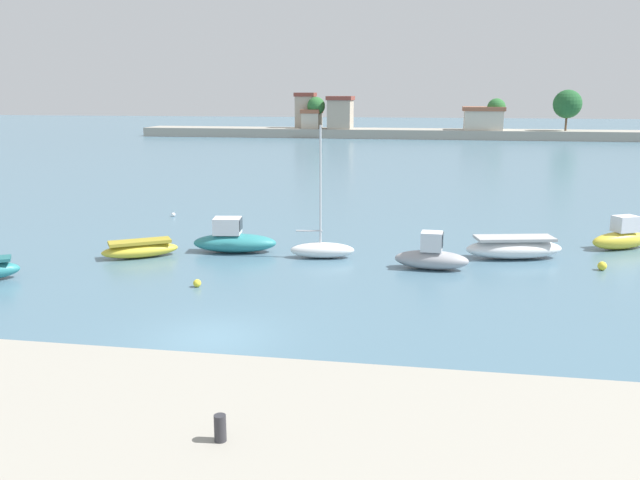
{
  "coord_description": "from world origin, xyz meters",
  "views": [
    {
      "loc": [
        7.26,
        -20.57,
        8.19
      ],
      "look_at": [
        1.37,
        13.6,
        0.5
      ],
      "focal_mm": 37.66,
      "sensor_mm": 36.0,
      "label": 1
    }
  ],
  "objects_px": {
    "mooring_buoy_0": "(197,283)",
    "mooring_buoy_4": "(602,266)",
    "moored_boat_3": "(322,249)",
    "moored_boat_6": "(622,237)",
    "mooring_bollard": "(220,428)",
    "moored_boat_5": "(514,248)",
    "moored_boat_1": "(140,249)",
    "moored_boat_2": "(234,240)",
    "moored_boat_4": "(432,256)",
    "mooring_buoy_3": "(173,215)"
  },
  "relations": [
    {
      "from": "moored_boat_1",
      "to": "mooring_buoy_3",
      "type": "height_order",
      "value": "moored_boat_1"
    },
    {
      "from": "moored_boat_2",
      "to": "mooring_buoy_0",
      "type": "xyz_separation_m",
      "value": [
        0.33,
        -6.46,
        -0.47
      ]
    },
    {
      "from": "moored_boat_2",
      "to": "mooring_buoy_0",
      "type": "relative_size",
      "value": 13.27
    },
    {
      "from": "moored_boat_5",
      "to": "mooring_buoy_0",
      "type": "bearing_deg",
      "value": -164.03
    },
    {
      "from": "moored_boat_2",
      "to": "moored_boat_6",
      "type": "bearing_deg",
      "value": 3.29
    },
    {
      "from": "moored_boat_2",
      "to": "moored_boat_3",
      "type": "relative_size",
      "value": 0.68
    },
    {
      "from": "moored_boat_6",
      "to": "mooring_buoy_3",
      "type": "bearing_deg",
      "value": 142.19
    },
    {
      "from": "moored_boat_3",
      "to": "mooring_buoy_4",
      "type": "height_order",
      "value": "moored_boat_3"
    },
    {
      "from": "mooring_buoy_0",
      "to": "mooring_buoy_3",
      "type": "relative_size",
      "value": 1.25
    },
    {
      "from": "moored_boat_2",
      "to": "mooring_buoy_4",
      "type": "xyz_separation_m",
      "value": [
        18.08,
        -0.6,
        -0.43
      ]
    },
    {
      "from": "moored_boat_1",
      "to": "mooring_buoy_4",
      "type": "xyz_separation_m",
      "value": [
        22.4,
        1.3,
        -0.21
      ]
    },
    {
      "from": "mooring_buoy_4",
      "to": "moored_boat_6",
      "type": "bearing_deg",
      "value": 67.17
    },
    {
      "from": "moored_boat_5",
      "to": "mooring_buoy_3",
      "type": "relative_size",
      "value": 18.72
    },
    {
      "from": "moored_boat_6",
      "to": "moored_boat_4",
      "type": "bearing_deg",
      "value": -176.74
    },
    {
      "from": "moored_boat_4",
      "to": "mooring_buoy_3",
      "type": "distance_m",
      "value": 20.29
    },
    {
      "from": "moored_boat_1",
      "to": "mooring_buoy_4",
      "type": "bearing_deg",
      "value": -28.96
    },
    {
      "from": "moored_boat_1",
      "to": "mooring_buoy_0",
      "type": "xyz_separation_m",
      "value": [
        4.65,
        -4.56,
        -0.25
      ]
    },
    {
      "from": "mooring_bollard",
      "to": "mooring_buoy_4",
      "type": "bearing_deg",
      "value": 61.1
    },
    {
      "from": "mooring_bollard",
      "to": "moored_boat_6",
      "type": "xyz_separation_m",
      "value": [
        13.68,
        25.92,
        -1.37
      ]
    },
    {
      "from": "moored_boat_3",
      "to": "moored_boat_4",
      "type": "height_order",
      "value": "moored_boat_3"
    },
    {
      "from": "mooring_buoy_0",
      "to": "mooring_buoy_4",
      "type": "height_order",
      "value": "mooring_buoy_4"
    },
    {
      "from": "mooring_bollard",
      "to": "moored_boat_5",
      "type": "height_order",
      "value": "mooring_bollard"
    },
    {
      "from": "moored_boat_1",
      "to": "moored_boat_5",
      "type": "distance_m",
      "value": 18.79
    },
    {
      "from": "moored_boat_4",
      "to": "mooring_buoy_3",
      "type": "height_order",
      "value": "moored_boat_4"
    },
    {
      "from": "moored_boat_5",
      "to": "moored_boat_2",
      "type": "bearing_deg",
      "value": 171.84
    },
    {
      "from": "moored_boat_2",
      "to": "moored_boat_3",
      "type": "distance_m",
      "value": 4.77
    },
    {
      "from": "mooring_bollard",
      "to": "moored_boat_6",
      "type": "bearing_deg",
      "value": 62.17
    },
    {
      "from": "moored_boat_3",
      "to": "mooring_buoy_0",
      "type": "distance_m",
      "value": 7.48
    },
    {
      "from": "moored_boat_2",
      "to": "moored_boat_3",
      "type": "height_order",
      "value": "moored_boat_3"
    },
    {
      "from": "mooring_bollard",
      "to": "moored_boat_3",
      "type": "xyz_separation_m",
      "value": [
        -1.66,
        21.31,
        -1.56
      ]
    },
    {
      "from": "mooring_bollard",
      "to": "moored_boat_6",
      "type": "height_order",
      "value": "mooring_bollard"
    },
    {
      "from": "moored_boat_1",
      "to": "moored_boat_5",
      "type": "height_order",
      "value": "moored_boat_5"
    },
    {
      "from": "moored_boat_6",
      "to": "mooring_buoy_0",
      "type": "xyz_separation_m",
      "value": [
        -19.76,
        -10.63,
        -0.48
      ]
    },
    {
      "from": "moored_boat_4",
      "to": "mooring_buoy_0",
      "type": "relative_size",
      "value": 10.41
    },
    {
      "from": "moored_boat_1",
      "to": "moored_boat_4",
      "type": "distance_m",
      "value": 14.51
    },
    {
      "from": "moored_boat_1",
      "to": "mooring_buoy_4",
      "type": "height_order",
      "value": "moored_boat_1"
    },
    {
      "from": "moored_boat_6",
      "to": "moored_boat_3",
      "type": "bearing_deg",
      "value": 169.19
    },
    {
      "from": "mooring_bollard",
      "to": "mooring_buoy_4",
      "type": "height_order",
      "value": "mooring_bollard"
    },
    {
      "from": "mooring_buoy_3",
      "to": "mooring_bollard",
      "type": "bearing_deg",
      "value": -66.54
    },
    {
      "from": "moored_boat_4",
      "to": "mooring_buoy_4",
      "type": "distance_m",
      "value": 7.98
    },
    {
      "from": "moored_boat_3",
      "to": "moored_boat_5",
      "type": "xyz_separation_m",
      "value": [
        9.49,
        1.51,
        0.07
      ]
    },
    {
      "from": "moored_boat_5",
      "to": "moored_boat_6",
      "type": "relative_size",
      "value": 1.4
    },
    {
      "from": "mooring_bollard",
      "to": "moored_boat_4",
      "type": "height_order",
      "value": "mooring_bollard"
    },
    {
      "from": "moored_boat_4",
      "to": "moored_boat_5",
      "type": "bearing_deg",
      "value": 38.31
    },
    {
      "from": "moored_boat_1",
      "to": "moored_boat_2",
      "type": "relative_size",
      "value": 0.85
    },
    {
      "from": "mooring_buoy_3",
      "to": "mooring_buoy_4",
      "type": "distance_m",
      "value": 26.87
    },
    {
      "from": "mooring_bollard",
      "to": "moored_boat_6",
      "type": "distance_m",
      "value": 29.34
    },
    {
      "from": "moored_boat_4",
      "to": "mooring_buoy_4",
      "type": "xyz_separation_m",
      "value": [
        7.89,
        1.12,
        -0.4
      ]
    },
    {
      "from": "mooring_buoy_0",
      "to": "mooring_buoy_4",
      "type": "bearing_deg",
      "value": 18.26
    },
    {
      "from": "moored_boat_3",
      "to": "moored_boat_6",
      "type": "xyz_separation_m",
      "value": [
        15.34,
        4.6,
        0.19
      ]
    }
  ]
}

